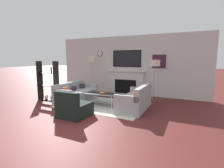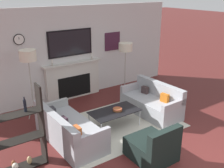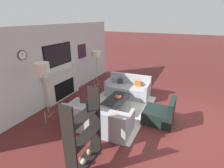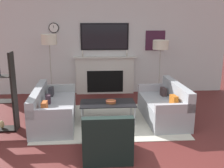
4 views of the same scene
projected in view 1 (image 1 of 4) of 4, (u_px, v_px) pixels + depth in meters
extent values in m
plane|color=#531E1C|center=(62.00, 125.00, 4.43)|extent=(60.00, 60.00, 0.00)
cube|color=silver|center=(127.00, 65.00, 8.15)|extent=(7.20, 0.07, 2.70)
cube|color=beige|center=(126.00, 83.00, 8.17)|extent=(1.70, 0.16, 1.07)
cube|color=black|center=(125.00, 87.00, 8.12)|extent=(1.05, 0.01, 0.64)
cube|color=beige|center=(126.00, 71.00, 8.07)|extent=(1.82, 0.22, 0.04)
cylinder|color=#B2AD9E|center=(113.00, 69.00, 8.32)|extent=(0.04, 0.04, 0.10)
cylinder|color=white|center=(113.00, 67.00, 8.30)|extent=(0.03, 0.03, 0.09)
cylinder|color=#B2AD9E|center=(139.00, 70.00, 7.75)|extent=(0.04, 0.04, 0.10)
cylinder|color=white|center=(139.00, 68.00, 7.74)|extent=(0.03, 0.03, 0.09)
cube|color=black|center=(127.00, 59.00, 8.06)|extent=(1.38, 0.04, 0.76)
cube|color=black|center=(127.00, 59.00, 8.05)|extent=(1.28, 0.01, 0.69)
cylinder|color=black|center=(100.00, 53.00, 8.66)|extent=(0.28, 0.02, 0.28)
cylinder|color=silver|center=(100.00, 53.00, 8.64)|extent=(0.24, 0.00, 0.24)
cube|color=black|center=(100.00, 53.00, 8.64)|extent=(0.01, 0.00, 0.06)
cube|color=#401C32|center=(159.00, 61.00, 7.43)|extent=(0.57, 0.02, 0.57)
cube|color=beige|center=(103.00, 105.00, 6.33)|extent=(3.05, 2.13, 0.01)
cube|color=#95979D|center=(77.00, 96.00, 6.82)|extent=(0.91, 1.90, 0.43)
cube|color=#95979D|center=(70.00, 86.00, 6.90)|extent=(0.24, 1.87, 0.31)
cube|color=#98989A|center=(89.00, 85.00, 7.57)|extent=(0.84, 0.14, 0.18)
cube|color=#95939A|center=(62.00, 92.00, 5.97)|extent=(0.84, 0.14, 0.18)
cube|color=#302F34|center=(82.00, 86.00, 7.32)|extent=(0.10, 0.20, 0.20)
cube|color=#35242E|center=(74.00, 88.00, 6.82)|extent=(0.12, 0.19, 0.18)
cube|color=#B35528|center=(65.00, 90.00, 6.32)|extent=(0.10, 0.21, 0.21)
cube|color=#95979D|center=(134.00, 103.00, 5.78)|extent=(0.84, 1.67, 0.44)
cube|color=#95979D|center=(144.00, 91.00, 5.59)|extent=(0.22, 1.65, 0.38)
cube|color=#989499|center=(126.00, 99.00, 5.04)|extent=(0.78, 0.13, 0.18)
cube|color=#9A9399|center=(141.00, 90.00, 6.43)|extent=(0.78, 0.13, 0.18)
cube|color=#B25917|center=(135.00, 96.00, 5.36)|extent=(0.13, 0.23, 0.22)
cube|color=#3B2C2D|center=(141.00, 92.00, 6.01)|extent=(0.12, 0.20, 0.19)
cube|color=black|center=(75.00, 110.00, 5.08)|extent=(0.78, 0.84, 0.39)
cube|color=black|center=(67.00, 99.00, 4.71)|extent=(0.77, 0.14, 0.39)
cube|color=black|center=(101.00, 94.00, 6.22)|extent=(1.17, 0.63, 0.02)
cylinder|color=#B7B7BC|center=(84.00, 100.00, 6.25)|extent=(0.02, 0.02, 0.42)
cylinder|color=#B7B7BC|center=(111.00, 103.00, 5.77)|extent=(0.02, 0.02, 0.42)
cylinder|color=#B7B7BC|center=(93.00, 97.00, 6.74)|extent=(0.02, 0.02, 0.42)
cylinder|color=#B7B7BC|center=(118.00, 100.00, 6.26)|extent=(0.02, 0.02, 0.42)
cylinder|color=brown|center=(103.00, 93.00, 6.18)|extent=(0.21, 0.21, 0.05)
torus|color=#973D2B|center=(103.00, 92.00, 6.17)|extent=(0.22, 0.22, 0.02)
cylinder|color=#9E998E|center=(94.00, 91.00, 8.28)|extent=(0.09, 0.23, 0.29)
cylinder|color=#9E998E|center=(92.00, 91.00, 8.40)|extent=(0.17, 0.19, 0.29)
cylinder|color=#9E998E|center=(90.00, 91.00, 8.21)|extent=(0.23, 0.07, 0.29)
cylinder|color=#9E998E|center=(92.00, 75.00, 8.18)|extent=(0.02, 0.02, 1.25)
cylinder|color=beige|center=(92.00, 59.00, 8.07)|extent=(0.40, 0.40, 0.26)
cylinder|color=#9E998E|center=(156.00, 98.00, 6.99)|extent=(0.09, 0.23, 0.26)
cylinder|color=#9E998E|center=(152.00, 97.00, 7.11)|extent=(0.17, 0.19, 0.26)
cylinder|color=#9E998E|center=(152.00, 98.00, 6.92)|extent=(0.23, 0.07, 0.26)
cylinder|color=#9E998E|center=(154.00, 80.00, 6.91)|extent=(0.02, 0.02, 1.13)
cylinder|color=beige|center=(155.00, 63.00, 6.81)|extent=(0.42, 0.42, 0.24)
cube|color=black|center=(40.00, 80.00, 7.15)|extent=(0.04, 0.28, 1.57)
cube|color=black|center=(56.00, 82.00, 6.75)|extent=(0.04, 0.28, 1.57)
cube|color=black|center=(49.00, 100.00, 7.06)|extent=(0.94, 0.28, 0.02)
cube|color=black|center=(48.00, 85.00, 6.98)|extent=(0.94, 0.28, 0.01)
cube|color=black|center=(47.00, 73.00, 6.90)|extent=(0.94, 0.28, 0.02)
ellipsoid|color=silver|center=(46.00, 97.00, 7.08)|extent=(0.11, 0.11, 0.14)
ellipsoid|color=tan|center=(52.00, 98.00, 6.98)|extent=(0.09, 0.09, 0.16)
ellipsoid|color=brown|center=(47.00, 97.00, 7.13)|extent=(0.08, 0.08, 0.17)
cylinder|color=black|center=(51.00, 70.00, 6.81)|extent=(0.05, 0.05, 0.22)
cylinder|color=black|center=(51.00, 66.00, 6.79)|extent=(0.02, 0.02, 0.06)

